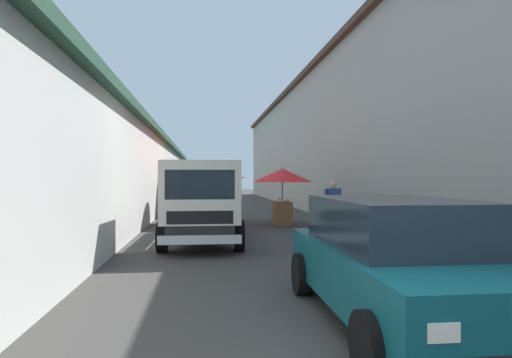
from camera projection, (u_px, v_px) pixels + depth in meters
ground at (245, 222)px, 16.14m from camera, size 90.00×90.00×0.00m
building_left_whitewash at (71, 174)px, 17.50m from camera, size 49.80×7.50×3.72m
building_right_concrete at (393, 138)px, 19.22m from camera, size 49.80×7.50×7.00m
fruit_stall_far_left at (207, 179)px, 15.54m from camera, size 2.90×2.90×2.13m
fruit_stall_mid_lane at (182, 179)px, 19.50m from camera, size 2.80×2.80×2.11m
fruit_stall_far_right at (282, 181)px, 15.16m from camera, size 2.15×2.15×2.11m
hatchback_car at (397, 260)px, 4.96m from camera, size 3.93×1.97×1.45m
delivery_truck at (202, 205)px, 10.34m from camera, size 4.96×2.05×2.08m
vendor_by_crates at (333, 204)px, 12.34m from camera, size 0.38×0.59×1.60m
vendor_in_shade at (192, 203)px, 12.88m from camera, size 0.23×0.65×1.63m
plastic_stool at (175, 224)px, 12.51m from camera, size 0.30×0.30×0.43m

